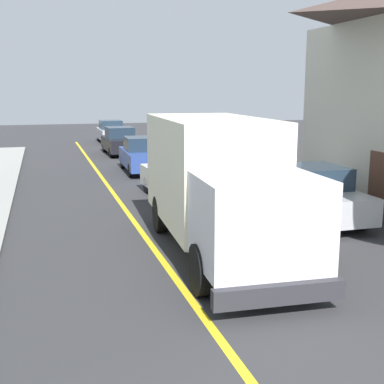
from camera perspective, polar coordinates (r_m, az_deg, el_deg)
centre_line_yellow at (r=12.45m, az=-4.18°, el=-6.63°), size 0.16×56.00×0.01m
box_truck at (r=12.05m, az=2.88°, el=1.43°), size 2.80×7.30×3.20m
parked_car_near at (r=18.15m, az=-1.59°, el=1.68°), size 1.98×4.47×1.67m
parked_car_mid at (r=24.44m, az=-5.58°, el=4.14°), size 1.93×4.45×1.67m
parked_car_far at (r=31.44m, az=-8.12°, el=5.68°), size 1.89×4.43×1.67m
parked_car_furthest at (r=38.73m, az=-9.14°, el=6.70°), size 1.80×4.40×1.67m
parked_van_across at (r=15.56m, az=13.47°, el=-0.26°), size 1.88×4.43×1.67m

